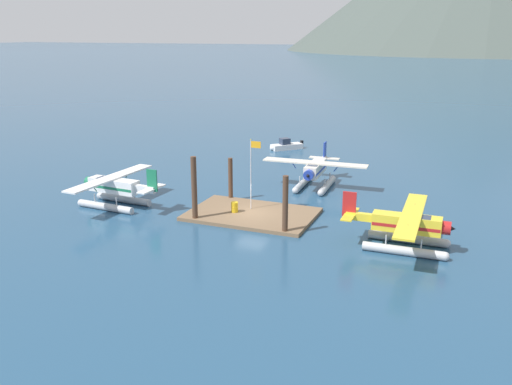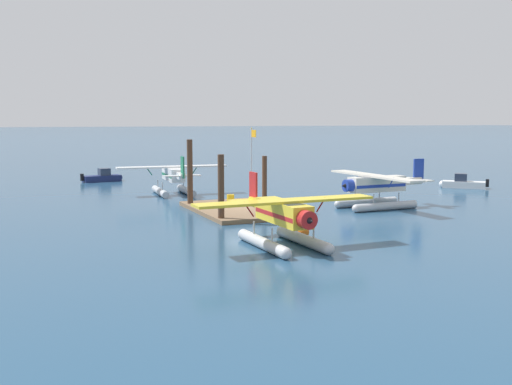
% 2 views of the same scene
% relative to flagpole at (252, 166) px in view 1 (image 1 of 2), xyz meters
% --- Properties ---
extents(ground_plane, '(1200.00, 1200.00, 0.00)m').
position_rel_flagpole_xyz_m(ground_plane, '(0.37, -0.98, -4.10)').
color(ground_plane, navy).
extents(dock_platform, '(10.53, 7.03, 0.30)m').
position_rel_flagpole_xyz_m(dock_platform, '(0.37, -0.98, -3.95)').
color(dock_platform, brown).
rests_on(dock_platform, ground).
extents(piling_near_left, '(0.46, 0.46, 5.45)m').
position_rel_flagpole_xyz_m(piling_near_left, '(-3.45, -3.98, -1.37)').
color(piling_near_left, '#4C3323').
rests_on(piling_near_left, ground).
extents(piling_near_right, '(0.44, 0.44, 4.68)m').
position_rel_flagpole_xyz_m(piling_near_right, '(4.41, -4.11, -1.76)').
color(piling_near_right, '#4C3323').
rests_on(piling_near_right, ground).
extents(piling_far_left, '(0.41, 0.41, 4.01)m').
position_rel_flagpole_xyz_m(piling_far_left, '(-3.15, 2.42, -2.09)').
color(piling_far_left, '#4C3323').
rests_on(piling_far_left, ground).
extents(flagpole, '(0.95, 0.10, 6.11)m').
position_rel_flagpole_xyz_m(flagpole, '(0.00, 0.00, 0.00)').
color(flagpole, silver).
rests_on(flagpole, dock_platform).
extents(fuel_drum, '(0.62, 0.62, 0.88)m').
position_rel_flagpole_xyz_m(fuel_drum, '(-1.04, -1.41, -3.36)').
color(fuel_drum, gold).
rests_on(fuel_drum, dock_platform).
extents(mooring_buoy, '(0.72, 0.72, 0.72)m').
position_rel_flagpole_xyz_m(mooring_buoy, '(11.51, -1.42, -3.74)').
color(mooring_buoy, orange).
rests_on(mooring_buoy, ground).
extents(seaplane_yellow_stbd_aft, '(7.98, 10.42, 3.84)m').
position_rel_flagpole_xyz_m(seaplane_yellow_stbd_aft, '(13.41, -3.63, -2.52)').
color(seaplane_yellow_stbd_aft, '#B7BABF').
rests_on(seaplane_yellow_stbd_aft, ground).
extents(seaplane_white_port_aft, '(7.98, 10.46, 3.84)m').
position_rel_flagpole_xyz_m(seaplane_white_port_aft, '(-12.01, -3.12, -2.52)').
color(seaplane_white_port_aft, '#B7BABF').
rests_on(seaplane_white_port_aft, ground).
extents(seaplane_cream_bow_right, '(10.45, 7.98, 3.84)m').
position_rel_flagpole_xyz_m(seaplane_cream_bow_right, '(2.88, 9.52, -2.52)').
color(seaplane_cream_bow_right, '#B7BABF').
rests_on(seaplane_cream_bow_right, ground).
extents(boat_white_open_north, '(3.98, 4.08, 1.50)m').
position_rel_flagpole_xyz_m(boat_white_open_north, '(-5.83, 25.92, -3.61)').
color(boat_white_open_north, silver).
rests_on(boat_white_open_north, ground).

